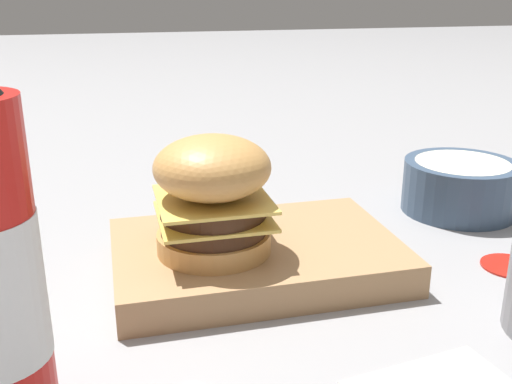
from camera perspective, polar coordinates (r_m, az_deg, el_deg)
ground_plane at (r=0.63m, az=-5.60°, el=-5.91°), size 6.00×6.00×0.00m
serving_board at (r=0.59m, az=-0.00°, el=-6.09°), size 0.27×0.18×0.03m
burger at (r=0.54m, az=-4.12°, el=-0.21°), size 0.11×0.11×0.11m
side_bowl at (r=0.77m, az=18.84°, el=0.61°), size 0.14×0.14×0.06m
ketchup_puddle at (r=0.65m, az=23.00°, el=-6.43°), size 0.06×0.06×0.00m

